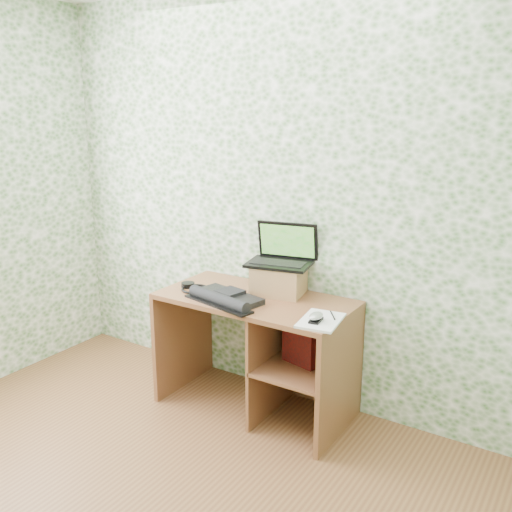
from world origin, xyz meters
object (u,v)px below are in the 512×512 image
Objects in this scene: riser at (279,279)px; laptop at (282,254)px; keyboard at (225,298)px; desk at (268,339)px; notepad at (321,321)px.

riser is 0.16m from laptop.
riser is 0.37m from keyboard.
laptop is 0.84× the size of keyboard.
riser reaches higher than keyboard.
keyboard is (-0.19, -0.19, 0.29)m from desk.
laptop is at bearing 88.94° from desk.
laptop reaches higher than keyboard.
laptop reaches higher than desk.
keyboard is at bearing -131.41° from laptop.
notepad is (0.43, -0.33, -0.24)m from laptop.
laptop is at bearing 72.45° from keyboard.
desk is 2.78× the size of laptop.
notepad is (0.43, -0.29, -0.08)m from riser.
notepad is at bearing -33.45° from riser.
riser is at bearing 69.23° from keyboard.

